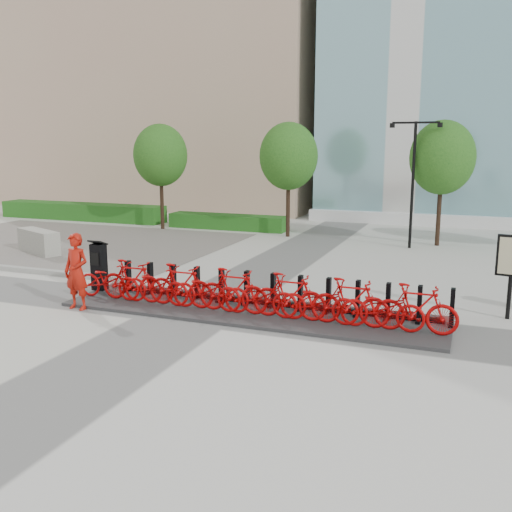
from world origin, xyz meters
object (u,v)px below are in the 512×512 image
(jersey_barrier, at_px, (39,242))
(map_sign, at_px, (512,260))
(kiosk, at_px, (99,266))
(bike_0, at_px, (109,280))
(worker_red, at_px, (76,272))

(jersey_barrier, height_order, map_sign, map_sign)
(kiosk, distance_m, jersey_barrier, 7.09)
(kiosk, relative_size, map_sign, 0.65)
(bike_0, distance_m, jersey_barrier, 8.13)
(bike_0, bearing_deg, jersey_barrier, 54.18)
(worker_red, distance_m, jersey_barrier, 8.47)
(bike_0, height_order, worker_red, worker_red)
(kiosk, height_order, map_sign, map_sign)
(bike_0, xyz_separation_m, worker_red, (-0.31, -0.91, 0.40))
(worker_red, relative_size, jersey_barrier, 0.84)
(jersey_barrier, bearing_deg, bike_0, -12.15)
(kiosk, xyz_separation_m, jersey_barrier, (-5.79, 4.08, -0.32))
(kiosk, xyz_separation_m, map_sign, (10.68, 1.43, 0.68))
(worker_red, height_order, jersey_barrier, worker_red)
(bike_0, xyz_separation_m, kiosk, (-0.81, 0.68, 0.20))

